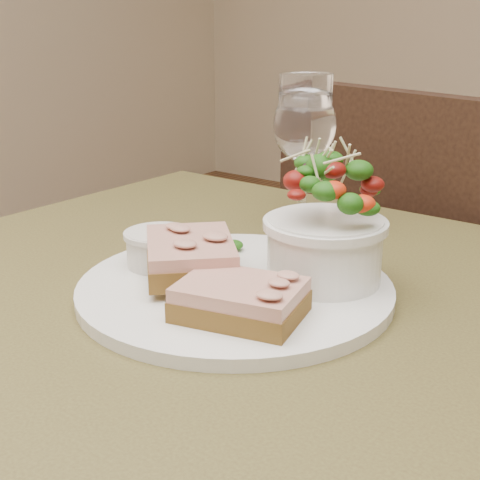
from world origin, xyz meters
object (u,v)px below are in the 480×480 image
Objects in this scene: ramekin at (160,247)px; wine_glass at (305,130)px; sandwich_back at (190,255)px; salad_bowl at (325,221)px; cafe_table at (210,400)px; dinner_plate at (235,288)px; chair_far at (421,404)px; sandwich_front at (240,300)px.

ramekin is 0.38× the size of wine_glass.
sandwich_back is 0.05m from ramekin.
sandwich_back is at bearing -84.17° from wine_glass.
wine_glass is at bearing 128.44° from salad_bowl.
dinner_plate reaches higher than cafe_table.
cafe_table is 0.76m from chair_far.
salad_bowl is at bearing 116.90° from chair_far.
salad_bowl is (0.01, 0.11, 0.04)m from sandwich_front.
ramekin is (-0.05, 0.01, -0.00)m from sandwich_back.
chair_far reaches higher than ramekin.
cafe_table is 5.85× the size of sandwich_back.
sandwich_front is 0.86× the size of sandwich_back.
sandwich_front is at bearing -18.39° from ramekin.
cafe_table is 0.34m from wine_glass.
salad_bowl is (0.07, 0.09, 0.17)m from cafe_table.
salad_bowl reaches higher than dinner_plate.
dinner_plate is 2.54× the size of sandwich_front.
wine_glass is (-0.02, 0.23, 0.09)m from sandwich_back.
ramekin reaches higher than sandwich_front.
chair_far reaches higher than salad_bowl.
wine_glass is (-0.02, -0.42, 0.58)m from chair_far.
cafe_table is at bearing 20.23° from sandwich_back.
sandwich_back is (-0.09, 0.04, 0.01)m from sandwich_front.
cafe_table is 0.16m from ramekin.
dinner_plate is 0.09m from ramekin.
chair_far is 0.72m from wine_glass.
sandwich_back is at bearing -157.35° from dinner_plate.
dinner_plate is at bearing 81.60° from cafe_table.
ramekin is at bearing -174.16° from dinner_plate.
chair_far is 5.14× the size of wine_glass.
chair_far is at bearing 100.48° from salad_bowl.
wine_glass reaches higher than ramekin.
chair_far is at bearing 83.38° from sandwich_front.
wine_glass is at bearing 103.46° from cafe_table.
dinner_plate is at bearing 110.42° from chair_far.
chair_far is 0.79m from dinner_plate.
chair_far is 0.85m from sandwich_front.
sandwich_front is (0.05, -0.06, 0.02)m from dinner_plate.
sandwich_front reaches higher than dinner_plate.
sandwich_back is (-0.04, 0.02, 0.14)m from cafe_table.
ramekin is (-0.14, 0.05, 0.00)m from sandwich_front.
dinner_plate is (0.04, -0.64, 0.46)m from chair_far.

